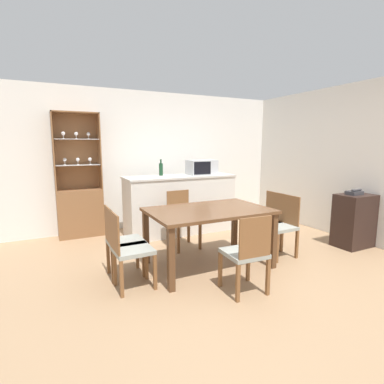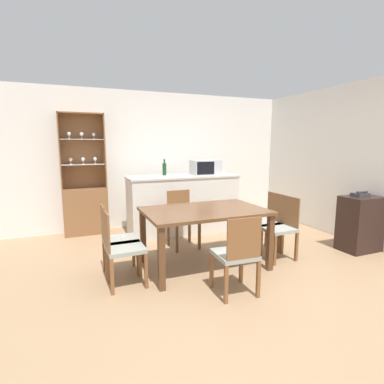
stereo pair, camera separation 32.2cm
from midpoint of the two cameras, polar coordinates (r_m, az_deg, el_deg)
ground_plane at (r=3.83m, az=8.66°, el=-15.27°), size 18.00×18.00×0.00m
wall_back at (r=5.91m, az=-4.27°, el=6.15°), size 6.80×0.06×2.55m
wall_right at (r=5.50m, az=31.11°, el=4.66°), size 0.06×4.60×2.55m
kitchen_counter at (r=5.37m, az=0.02°, el=-2.30°), size 1.96×0.65×1.03m
display_cabinet at (r=5.53m, az=-18.11°, el=-1.50°), size 0.74×0.32×2.09m
dining_table at (r=3.84m, az=4.79°, el=-4.66°), size 1.53×0.99×0.75m
dining_chair_side_left_far at (r=3.70m, az=-11.63°, el=-8.94°), size 0.41×0.41×0.86m
dining_chair_head_far at (r=4.62m, az=0.13°, el=-5.15°), size 0.42×0.42×0.86m
dining_chair_side_right_far at (r=4.59m, az=16.06°, el=-5.58°), size 0.41×0.41×0.86m
dining_chair_side_left_near at (r=3.43m, az=-10.69°, el=-10.41°), size 0.42×0.42×0.86m
dining_chair_side_right_near at (r=4.37m, az=18.48°, el=-6.44°), size 0.42×0.42×0.86m
dining_chair_head_near at (r=3.24m, az=11.38°, el=-11.62°), size 0.43×0.43×0.86m
microwave at (r=5.49m, az=4.29°, el=4.71°), size 0.52×0.33×0.26m
wine_bottle at (r=5.35m, az=-3.56°, el=4.43°), size 0.07×0.07×0.29m
side_cabinet at (r=5.20m, az=30.93°, el=-5.19°), size 0.56×0.40×0.82m
telephone at (r=5.07m, az=31.01°, el=-0.43°), size 0.23×0.16×0.09m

